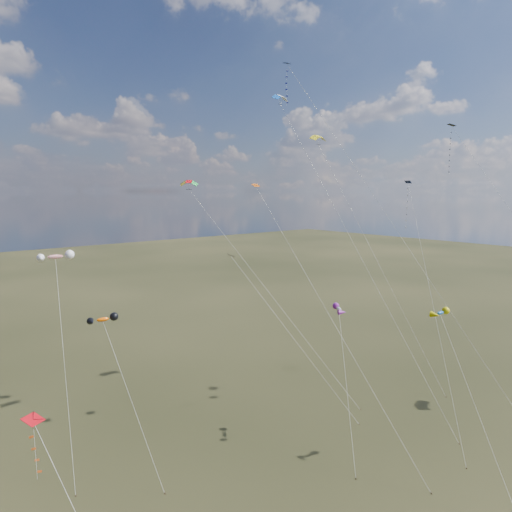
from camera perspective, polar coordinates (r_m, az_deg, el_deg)
ground at (r=45.94m, az=16.38°, el=-26.86°), size 400.00×400.00×0.00m
diamond_black_high at (r=65.15m, az=24.29°, el=10.52°), size 2.54×27.25×34.74m
diamond_navy_tall at (r=59.44m, az=6.24°, el=17.71°), size 12.25×27.21×41.97m
diamond_black_mid at (r=52.93m, az=1.72°, el=-6.31°), size 8.83×13.22×18.81m
diamond_red_low at (r=33.25m, az=-25.46°, el=-21.62°), size 3.80×8.80×12.49m
diamond_navy_right at (r=59.73m, az=18.63°, el=4.76°), size 10.97×14.60×27.41m
diamond_orange_center at (r=47.49m, az=6.10°, el=-1.90°), size 2.43×21.98×26.92m
parafoil_yellow at (r=66.68m, az=7.88°, el=14.46°), size 6.37×18.90×34.37m
parafoil_blue_white at (r=57.56m, az=3.24°, el=19.07°), size 7.29×21.97×37.93m
parafoil_tricolor at (r=58.12m, az=-8.24°, el=8.98°), size 13.52×19.14×27.82m
novelty_orange_black at (r=45.40m, az=-18.56°, el=-7.61°), size 2.89×8.71×14.68m
novelty_white_purple at (r=49.72m, az=10.34°, el=-6.61°), size 6.56×8.33×14.05m
novelty_redwhite_stripe at (r=52.49m, az=-23.78°, el=-0.14°), size 4.84×13.45×19.83m
novelty_blue_yellow at (r=48.41m, az=22.12°, el=-6.72°), size 7.11×11.45×14.73m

